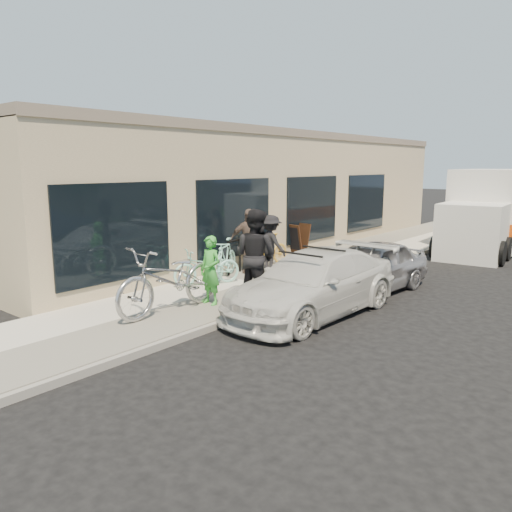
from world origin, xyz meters
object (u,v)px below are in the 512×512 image
Objects in this scene: sedan_white at (313,283)px; cruiser_bike_a at (225,258)px; sedan_silver at (370,267)px; bystander_b at (248,241)px; man_standing at (255,256)px; tandem_bike at (170,279)px; woman_rider at (210,270)px; bystander_a at (271,244)px; moving_truck at (487,215)px; cruiser_bike_c at (270,250)px; sandwich_board at (297,239)px; cruiser_bike_b at (207,267)px; bike_rack at (234,253)px.

sedan_white is 3.41m from cruiser_bike_a.
bystander_b is at bearing -163.99° from sedan_silver.
man_standing reaches higher than bystander_b.
sedan_silver is at bearing 64.94° from tandem_bike.
bystander_a is (-1.00, 3.38, 0.06)m from woman_rider.
sedan_white is 0.76× the size of moving_truck.
bystander_b is (-1.26, 3.91, 0.19)m from tandem_bike.
cruiser_bike_a is at bearing -83.91° from cruiser_bike_c.
tandem_bike is at bearing -109.28° from sedan_silver.
man_standing is 1.15× the size of bystander_b.
sedan_white is at bearing -71.03° from bystander_b.
sedan_white is 2.93× the size of cruiser_bike_c.
sandwich_board is at bearing 72.10° from cruiser_bike_a.
man_standing is at bearing 52.18° from woman_rider.
cruiser_bike_a is at bearing -133.85° from bystander_b.
bystander_b reaches higher than cruiser_bike_b.
bike_rack is 0.55× the size of cruiser_bike_a.
moving_truck is at bearing 90.51° from sedan_white.
bystander_a reaches higher than cruiser_bike_c.
cruiser_bike_b is at bearing 90.87° from bystander_a.
sandwich_board is 7.15m from tandem_bike.
cruiser_bike_c is (-1.38, 5.01, -0.21)m from tandem_bike.
cruiser_bike_c is at bearing -41.36° from bystander_a.
tandem_bike is 1.29× the size of man_standing.
sandwich_board is 0.22× the size of sedan_white.
cruiser_bike_b is (-1.29, 1.19, -0.28)m from woman_rider.
cruiser_bike_c is at bearing -61.52° from man_standing.
cruiser_bike_a is 0.99m from bystander_b.
sedan_white is 2.42m from sedan_silver.
woman_rider is (-2.32, -11.94, -0.42)m from moving_truck.
bike_rack is 3.44m from sandwich_board.
bystander_b is (-3.28, 1.79, 0.37)m from sedan_white.
woman_rider is at bearing -112.19° from sedan_silver.
man_standing is 2.53m from cruiser_bike_a.
man_standing is (0.62, 0.75, 0.28)m from woman_rider.
tandem_bike is at bearing -67.73° from bike_rack.
bike_rack is 3.07m from woman_rider.
cruiser_bike_b is at bearing -127.03° from bystander_b.
sandwich_board is 6.31m from woman_rider.
sedan_white is 2.63× the size of bystander_b.
bystander_b reaches higher than sandwich_board.
woman_rider is (1.64, -2.58, 0.16)m from bike_rack.
bystander_a is (0.59, -0.70, 0.32)m from cruiser_bike_c.
cruiser_bike_a is 1.44m from bystander_a.
woman_rider is (0.20, 0.93, 0.05)m from tandem_bike.
moving_truck is 3.02× the size of man_standing.
cruiser_bike_c is (-3.91, -7.86, -0.68)m from moving_truck.
bystander_b is (0.48, -3.03, 0.35)m from sandwich_board.
woman_rider is at bearing -64.87° from sandwich_board.
woman_rider reaches higher than sedan_silver.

